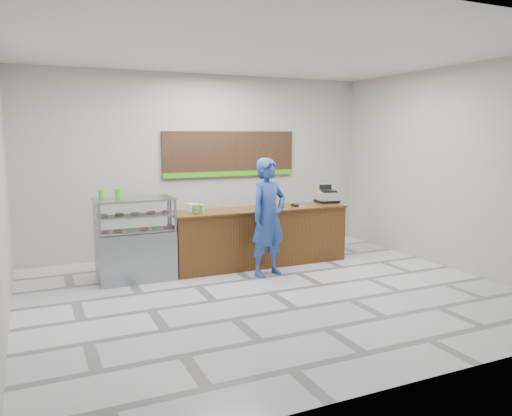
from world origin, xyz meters
name	(u,v)px	position (x,y,z in m)	size (l,w,h in m)	color
floor	(270,293)	(0.00, 0.00, 0.00)	(7.00, 7.00, 0.00)	silver
back_wall	(204,164)	(0.00, 3.00, 1.75)	(7.00, 7.00, 0.00)	#B4B0A6
ceiling	(272,50)	(0.00, 0.00, 3.50)	(7.00, 7.00, 0.00)	silver
sales_counter	(260,236)	(0.55, 1.55, 0.52)	(3.26, 0.76, 1.03)	brown
display_case	(135,238)	(-1.67, 1.55, 0.68)	(1.22, 0.72, 1.33)	gray
menu_board	(230,155)	(0.55, 2.96, 1.93)	(2.80, 0.06, 0.90)	black
cash_register	(327,196)	(2.05, 1.71, 1.16)	(0.46, 0.47, 0.36)	black
card_terminal	(295,205)	(1.23, 1.49, 1.05)	(0.08, 0.16, 0.04)	black
serving_tray	(264,208)	(0.61, 1.49, 1.04)	(0.35, 0.27, 0.02)	#33CF10
napkin_box	(192,208)	(-0.66, 1.71, 1.10)	(0.16, 0.16, 0.13)	white
straw_cup	(202,208)	(-0.52, 1.60, 1.10)	(0.09, 0.09, 0.13)	silver
promo_box	(197,209)	(-0.66, 1.43, 1.10)	(0.17, 0.11, 0.15)	#40BB17
donut_decal	(301,206)	(1.34, 1.43, 1.03)	(0.15, 0.15, 0.00)	pink
green_cup_left	(101,194)	(-2.13, 1.83, 1.39)	(0.08, 0.08, 0.13)	#40BB17
green_cup_right	(118,193)	(-1.89, 1.64, 1.41)	(0.10, 0.10, 0.15)	#40BB17
customer	(268,217)	(0.39, 0.88, 0.98)	(0.71, 0.47, 1.96)	#284595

